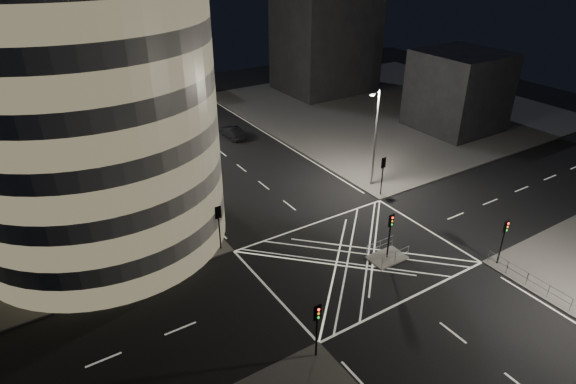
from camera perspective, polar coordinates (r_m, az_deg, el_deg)
ground at (r=39.80m, az=8.02°, el=-7.63°), size 120.00×120.00×0.00m
sidewalk_far_right at (r=75.56m, az=12.01°, el=9.84°), size 42.00×42.00×0.15m
central_island at (r=40.03m, az=11.62°, el=-7.63°), size 3.00×2.00×0.15m
office_tower_curved at (r=44.00m, az=-30.65°, el=10.58°), size 30.00×29.00×27.20m
building_right_far at (r=81.34m, az=4.42°, el=17.17°), size 14.00×12.00×15.00m
building_right_near at (r=67.84m, az=19.52°, el=11.26°), size 10.00×10.00×10.00m
building_far_end at (r=85.07m, az=-20.87°, el=16.93°), size 18.00×8.00×18.00m
tree_a at (r=39.29m, az=-12.03°, el=0.09°), size 4.82×4.82×7.64m
tree_b at (r=44.54m, az=-14.86°, el=2.90°), size 5.16×5.16×7.61m
tree_c at (r=49.94m, az=-17.10°, el=5.16°), size 4.20×4.20×6.88m
tree_d at (r=55.18m, az=-19.05°, el=7.80°), size 4.25×4.25×7.60m
tree_e at (r=61.01m, az=-20.44°, el=8.64°), size 3.49×3.49×6.35m
traffic_signal_fl at (r=39.05m, az=-8.22°, el=-3.28°), size 0.55×0.22×4.00m
traffic_signal_nl at (r=29.54m, az=3.46°, el=-15.04°), size 0.55×0.22×4.00m
traffic_signal_fr at (r=47.87m, az=11.19°, el=2.67°), size 0.55×0.22×4.00m
traffic_signal_nr at (r=40.48m, az=24.25°, el=-4.53°), size 0.55×0.22×4.00m
traffic_signal_island at (r=38.46m, az=12.03°, el=-4.19°), size 0.55×0.22×4.00m
street_lamp_left_near at (r=41.91m, az=-12.27°, el=2.72°), size 1.25×0.25×10.00m
street_lamp_left_far at (r=58.11m, az=-18.87°, el=9.08°), size 1.25×0.25×10.00m
street_lamp_right_far at (r=48.70m, az=10.28°, el=6.58°), size 1.25×0.25×10.00m
railing_near_right at (r=39.34m, az=29.50°, el=-10.86°), size 0.06×11.70×1.10m
railing_island_south at (r=39.17m, az=12.61°, el=-7.51°), size 2.80×0.06×1.10m
railing_island_north at (r=40.19m, az=10.84°, el=-6.29°), size 2.80×0.06×1.10m
sedan at (r=62.61m, az=-6.65°, el=7.07°), size 1.74×4.55×1.48m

